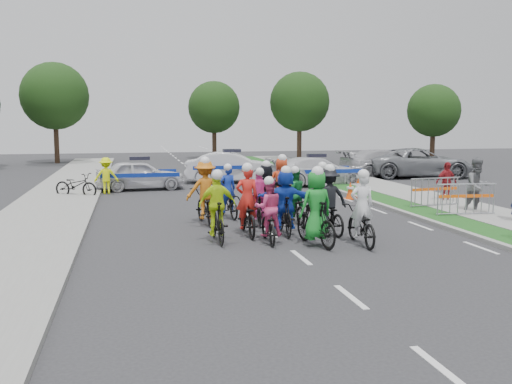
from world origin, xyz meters
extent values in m
plane|color=#28282B|center=(0.00, 0.00, 0.00)|extent=(90.00, 90.00, 0.00)
cube|color=gray|center=(5.10, 5.00, 0.06)|extent=(0.20, 60.00, 0.12)
cube|color=#194416|center=(5.80, 5.00, 0.06)|extent=(1.20, 60.00, 0.11)
cube|color=gray|center=(7.60, 5.00, 0.07)|extent=(2.40, 60.00, 0.13)
cube|color=gray|center=(-6.50, 5.00, 0.07)|extent=(3.00, 60.00, 0.13)
imported|color=black|center=(1.86, 1.00, 0.49)|extent=(0.76, 1.91, 0.99)
imported|color=white|center=(1.86, 0.95, 1.00)|extent=(0.62, 0.43, 1.65)
sphere|color=white|center=(1.86, 0.90, 1.78)|extent=(0.29, 0.29, 0.29)
imported|color=black|center=(0.72, 1.14, 0.57)|extent=(0.91, 1.98, 1.15)
imported|color=#198B29|center=(0.72, 1.09, 1.04)|extent=(0.93, 0.70, 1.72)
sphere|color=white|center=(0.72, 1.04, 1.86)|extent=(0.30, 0.30, 0.30)
imported|color=black|center=(-0.34, 1.78, 0.44)|extent=(0.68, 1.71, 0.88)
imported|color=#DB3D78|center=(-0.34, 1.73, 0.92)|extent=(0.74, 0.60, 1.47)
sphere|color=white|center=(-0.34, 1.68, 1.59)|extent=(0.25, 0.25, 0.25)
imported|color=black|center=(-1.61, 2.11, 0.54)|extent=(0.55, 1.80, 1.08)
imported|color=#CDF319|center=(-1.61, 2.06, 0.99)|extent=(0.96, 0.42, 1.62)
sphere|color=white|center=(-1.61, 2.01, 1.74)|extent=(0.28, 0.28, 0.28)
imported|color=black|center=(1.54, 2.54, 0.50)|extent=(0.83, 1.95, 1.00)
imported|color=black|center=(1.54, 2.49, 1.01)|extent=(1.13, 0.71, 1.66)
sphere|color=white|center=(1.54, 2.44, 1.80)|extent=(0.29, 0.29, 0.29)
imported|color=black|center=(0.34, 2.67, 0.54)|extent=(0.65, 1.84, 1.09)
imported|color=blue|center=(0.34, 2.62, 0.99)|extent=(1.54, 0.60, 1.63)
sphere|color=white|center=(0.34, 2.57, 1.76)|extent=(0.28, 0.28, 0.28)
imported|color=black|center=(-0.68, 2.86, 0.51)|extent=(0.69, 1.95, 1.02)
imported|color=red|center=(-0.68, 2.81, 1.03)|extent=(0.62, 0.41, 1.70)
sphere|color=white|center=(-0.68, 2.76, 1.84)|extent=(0.29, 0.29, 0.29)
imported|color=black|center=(1.80, 3.87, 0.54)|extent=(0.84, 1.88, 1.09)
imported|color=silver|center=(1.80, 3.82, 1.00)|extent=(0.88, 0.66, 1.63)
sphere|color=white|center=(1.80, 3.77, 1.76)|extent=(0.28, 0.28, 0.28)
imported|color=black|center=(1.12, 4.46, 0.45)|extent=(0.70, 1.74, 0.90)
imported|color=#167B33|center=(1.12, 4.41, 0.93)|extent=(0.76, 0.61, 1.49)
sphere|color=white|center=(1.12, 4.36, 1.61)|extent=(0.26, 0.26, 0.26)
imported|color=black|center=(-0.02, 4.25, 0.49)|extent=(0.73, 1.70, 0.99)
imported|color=#FF46AD|center=(-0.02, 4.20, 0.92)|extent=(0.92, 0.50, 1.48)
sphere|color=white|center=(-0.02, 4.15, 1.60)|extent=(0.26, 0.26, 0.26)
imported|color=black|center=(-1.58, 4.73, 0.53)|extent=(0.90, 2.07, 1.06)
imported|color=orange|center=(-1.58, 4.68, 1.06)|extent=(1.20, 0.77, 1.76)
sphere|color=white|center=(-1.58, 4.63, 1.90)|extent=(0.31, 0.31, 0.31)
imported|color=black|center=(0.40, 5.17, 0.54)|extent=(0.82, 1.84, 1.07)
imported|color=black|center=(0.40, 5.12, 0.98)|extent=(1.55, 0.74, 1.61)
sphere|color=white|center=(0.40, 5.07, 1.73)|extent=(0.28, 0.28, 0.28)
imported|color=black|center=(-0.72, 5.73, 0.45)|extent=(0.89, 1.80, 0.90)
imported|color=#1735B0|center=(-0.72, 5.68, 0.93)|extent=(0.60, 0.45, 1.50)
sphere|color=white|center=(-0.72, 5.63, 1.63)|extent=(0.26, 0.26, 0.26)
imported|color=black|center=(1.22, 6.30, 0.57)|extent=(0.89, 1.97, 1.14)
imported|color=red|center=(1.22, 6.25, 1.04)|extent=(0.93, 0.69, 1.71)
sphere|color=white|center=(1.22, 6.20, 1.85)|extent=(0.30, 0.30, 0.30)
imported|color=silver|center=(-3.32, 13.98, 0.68)|extent=(4.11, 1.98, 1.35)
imported|color=silver|center=(1.25, 16.05, 0.77)|extent=(4.87, 2.41, 1.54)
imported|color=silver|center=(5.02, 13.94, 0.69)|extent=(4.92, 2.47, 1.37)
imported|color=#AAAAAF|center=(10.10, 17.13, 0.76)|extent=(5.38, 2.53, 1.52)
imported|color=gray|center=(11.79, 16.43, 0.81)|extent=(6.19, 3.63, 1.62)
imported|color=#5B5C60|center=(7.52, 4.59, 0.94)|extent=(0.96, 0.77, 1.89)
imported|color=maroon|center=(7.89, 7.13, 0.78)|extent=(0.97, 0.52, 1.57)
imported|color=#EAFF0D|center=(-4.76, 12.81, 0.78)|extent=(1.02, 0.61, 1.55)
cube|color=#F24C0C|center=(4.79, 9.00, 0.01)|extent=(0.40, 0.40, 0.03)
cone|color=#F24C0C|center=(4.79, 9.00, 0.35)|extent=(0.36, 0.36, 0.70)
cylinder|color=silver|center=(4.79, 9.00, 0.45)|extent=(0.29, 0.29, 0.08)
cube|color=#F24C0C|center=(6.92, 13.33, 0.01)|extent=(0.40, 0.40, 0.03)
cone|color=#F24C0C|center=(6.92, 13.33, 0.35)|extent=(0.36, 0.36, 0.70)
cylinder|color=silver|center=(6.92, 13.33, 0.45)|extent=(0.29, 0.29, 0.08)
imported|color=black|center=(-5.93, 11.89, 0.50)|extent=(1.99, 1.50, 1.00)
cylinder|color=#382619|center=(9.00, 30.00, 1.62)|extent=(0.36, 0.36, 3.25)
sphere|color=#163310|center=(9.00, 30.00, 4.55)|extent=(4.55, 4.55, 4.55)
cylinder|color=#382619|center=(18.00, 26.00, 1.38)|extent=(0.36, 0.36, 2.75)
sphere|color=#163310|center=(18.00, 26.00, 3.85)|extent=(3.85, 3.85, 3.85)
cylinder|color=#382619|center=(-9.00, 32.00, 1.75)|extent=(0.36, 0.36, 3.50)
sphere|color=#163310|center=(-9.00, 32.00, 4.90)|extent=(4.90, 4.90, 4.90)
cylinder|color=#382619|center=(3.00, 34.00, 1.50)|extent=(0.36, 0.36, 3.00)
sphere|color=#163310|center=(3.00, 34.00, 4.20)|extent=(4.20, 4.20, 4.20)
camera|label=1|loc=(-3.75, -12.18, 3.10)|focal=40.00mm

